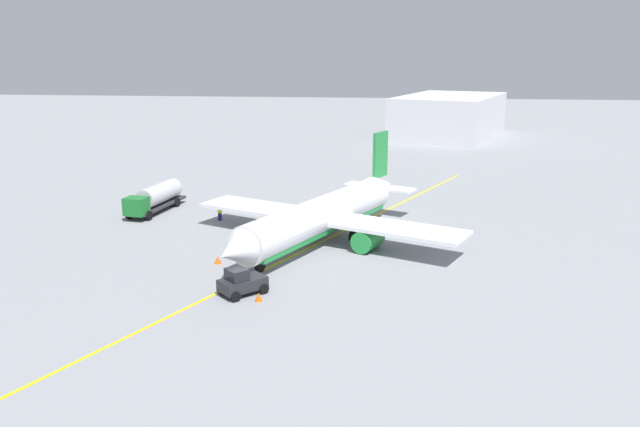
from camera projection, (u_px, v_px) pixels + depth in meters
ground_plane at (320, 243)px, 63.38m from camera, size 400.00×400.00×0.00m
airplane at (323, 216)px, 63.15m from camera, size 30.16×28.22×9.59m
fuel_tanker at (155, 197)px, 75.14m from camera, size 10.83×4.03×3.15m
pushback_tug at (241, 282)px, 49.75m from camera, size 4.04×4.01×2.20m
refueling_worker at (220, 213)px, 71.63m from camera, size 0.52×0.36×1.71m
safety_cone_nose at (259, 297)px, 48.56m from camera, size 0.59×0.59×0.66m
safety_cone_wingtip at (218, 260)px, 57.11m from camera, size 0.65×0.65×0.72m
distant_hangar at (449, 116)px, 140.89m from camera, size 36.08×27.83×8.97m
taxi_line_marking at (320, 243)px, 63.38m from camera, size 75.91×33.96×0.01m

